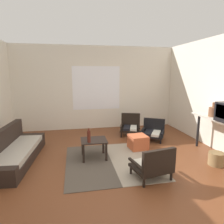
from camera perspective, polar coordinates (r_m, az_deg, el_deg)
The scene contains 13 objects.
ground_plane at distance 4.01m, azimuth 0.90°, elevation -15.99°, with size 7.80×7.80×0.00m, color brown.
far_wall_with_window at distance 6.61m, azimuth -4.58°, elevation 6.90°, with size 5.60×0.13×2.70m.
area_rug at distance 4.29m, azimuth -0.18°, elevation -14.02°, with size 1.88×1.99×0.01m.
couch at distance 4.69m, azimuth -26.51°, elevation -10.28°, with size 0.87×2.11×0.69m.
coffee_table at distance 4.36m, azimuth -5.24°, elevation -9.07°, with size 0.55×0.50×0.42m.
armchair_by_window at distance 6.03m, azimuth 5.31°, elevation -3.89°, with size 0.73×0.73×0.62m.
armchair_striped_foreground at distance 3.60m, azimuth 11.85°, elevation -14.62°, with size 0.72×0.65×0.61m.
armchair_corner at distance 5.72m, azimuth 11.70°, elevation -5.33°, with size 0.83×0.83×0.55m.
ottoman_orange at distance 4.94m, azimuth 7.48°, elevation -8.60°, with size 0.41×0.41×0.34m, color #BC5633.
console_shelf at distance 4.75m, azimuth 29.39°, elevation -3.16°, with size 0.37×1.75×0.88m.
clay_vase at distance 4.95m, azimuth 27.26°, elevation 0.13°, with size 0.22×0.22×0.32m.
glass_bottle at distance 4.14m, azimuth -6.68°, elevation -6.99°, with size 0.07×0.07×0.30m.
wicker_basket at distance 4.61m, azimuth 27.80°, elevation -11.84°, with size 0.30×0.30×0.26m, color olive.
Camera 1 is at (-0.74, -3.50, 1.82)m, focal length 31.74 mm.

